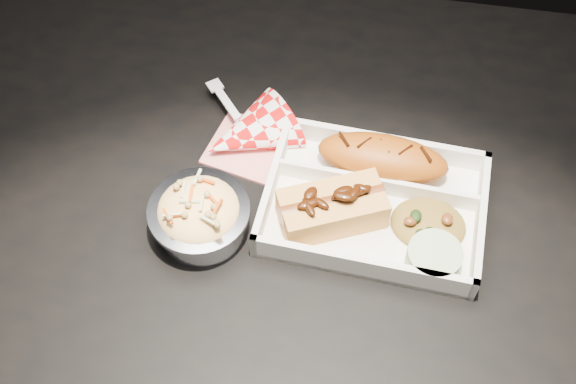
# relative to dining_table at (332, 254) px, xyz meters

# --- Properties ---
(dining_table) EXTENTS (1.20, 0.80, 0.75)m
(dining_table) POSITION_rel_dining_table_xyz_m (0.00, 0.00, 0.00)
(dining_table) COLOR black
(dining_table) RESTS_ON ground
(food_tray) EXTENTS (0.26, 0.19, 0.04)m
(food_tray) POSITION_rel_dining_table_xyz_m (0.04, 0.01, 0.10)
(food_tray) COLOR silver
(food_tray) RESTS_ON dining_table
(fried_pastry) EXTENTS (0.16, 0.07, 0.05)m
(fried_pastry) POSITION_rel_dining_table_xyz_m (0.04, 0.07, 0.12)
(fried_pastry) COLOR #9D4B0F
(fried_pastry) RESTS_ON food_tray
(hotdog) EXTENTS (0.13, 0.10, 0.06)m
(hotdog) POSITION_rel_dining_table_xyz_m (-0.01, -0.01, 0.12)
(hotdog) COLOR #DF9C4C
(hotdog) RESTS_ON food_tray
(fried_rice_mound) EXTENTS (0.09, 0.08, 0.03)m
(fried_rice_mound) POSITION_rel_dining_table_xyz_m (0.11, -0.00, 0.11)
(fried_rice_mound) COLOR olive
(fried_rice_mound) RESTS_ON food_tray
(cupcake_liner) EXTENTS (0.06, 0.06, 0.03)m
(cupcake_liner) POSITION_rel_dining_table_xyz_m (0.11, -0.05, 0.11)
(cupcake_liner) COLOR #AAC292
(cupcake_liner) RESTS_ON food_tray
(foil_coleslaw_cup) EXTENTS (0.11, 0.11, 0.07)m
(foil_coleslaw_cup) POSITION_rel_dining_table_xyz_m (-0.15, -0.04, 0.12)
(foil_coleslaw_cup) COLOR silver
(foil_coleslaw_cup) RESTS_ON dining_table
(napkin_fork) EXTENTS (0.15, 0.16, 0.10)m
(napkin_fork) POSITION_rel_dining_table_xyz_m (-0.12, 0.09, 0.11)
(napkin_fork) COLOR red
(napkin_fork) RESTS_ON dining_table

